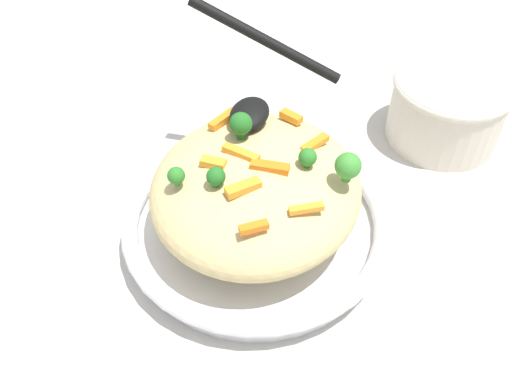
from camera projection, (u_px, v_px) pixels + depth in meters
The scene contains 20 objects.
ground_plane at pixel (256, 237), 0.61m from camera, with size 2.40×2.40×0.00m, color beige.
serving_bowl at pixel (256, 224), 0.59m from camera, with size 0.29×0.29×0.04m.
pasta_mound at pixel (256, 188), 0.55m from camera, with size 0.23×0.21×0.08m, color #D1BA7A.
carrot_piece_0 at pixel (306, 208), 0.48m from camera, with size 0.03×0.01×0.01m, color orange.
carrot_piece_1 at pixel (315, 144), 0.55m from camera, with size 0.03×0.01×0.01m, color orange.
carrot_piece_2 at pixel (254, 227), 0.47m from camera, with size 0.03×0.01×0.01m, color orange.
carrot_piece_3 at pixel (270, 167), 0.51m from camera, with size 0.04×0.01×0.01m, color orange.
carrot_piece_4 at pixel (245, 188), 0.49m from camera, with size 0.03×0.01×0.01m, color orange.
carrot_piece_5 at pixel (223, 119), 0.58m from camera, with size 0.04×0.01×0.01m, color orange.
carrot_piece_6 at pixel (291, 117), 0.58m from camera, with size 0.02×0.01×0.01m, color orange.
carrot_piece_7 at pixel (244, 109), 0.59m from camera, with size 0.03×0.01×0.01m, color orange.
carrot_piece_8 at pixel (213, 163), 0.52m from camera, with size 0.02×0.01×0.01m, color orange.
carrot_piece_9 at pixel (241, 154), 0.53m from camera, with size 0.04×0.01×0.01m, color orange.
broccoli_floret_0 at pixel (348, 167), 0.50m from camera, with size 0.03×0.03×0.03m.
broccoli_floret_1 at pixel (241, 124), 0.54m from camera, with size 0.02×0.02×0.03m.
broccoli_floret_2 at pixel (308, 157), 0.52m from camera, with size 0.02×0.02×0.02m.
broccoli_floret_3 at pixel (216, 177), 0.50m from camera, with size 0.02×0.02×0.02m.
broccoli_floret_4 at pixel (176, 176), 0.50m from camera, with size 0.02×0.02×0.02m.
serving_spoon at pixel (256, 84), 0.58m from camera, with size 0.12×0.17×0.09m.
companion_bowl at pixel (447, 108), 0.70m from camera, with size 0.15×0.15×0.09m.
Camera 1 is at (0.38, 0.11, 0.46)m, focal length 38.36 mm.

